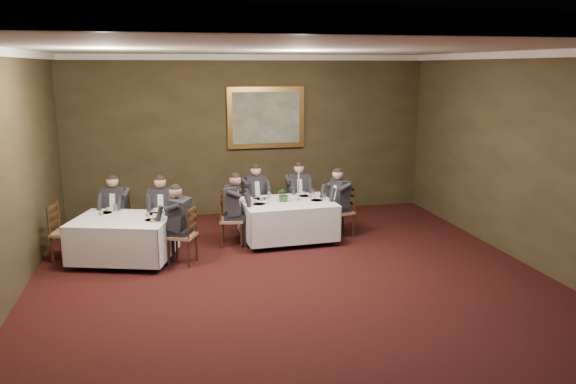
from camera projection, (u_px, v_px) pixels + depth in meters
name	position (u px, v px, depth m)	size (l,w,h in m)	color
ground	(303.00, 298.00, 8.07)	(10.00, 10.00, 0.00)	black
ceiling	(305.00, 47.00, 7.30)	(8.00, 10.00, 0.10)	silver
back_wall	(250.00, 136.00, 12.45)	(8.00, 0.10, 3.50)	#2E2A17
front_wall	(536.00, 361.00, 2.92)	(8.00, 0.10, 3.50)	#2E2A17
right_wall	(559.00, 167.00, 8.53)	(0.10, 10.00, 3.50)	#2E2A17
crown_molding	(305.00, 51.00, 7.32)	(8.00, 10.00, 0.12)	white
table_main	(288.00, 218.00, 10.63)	(1.78, 1.39, 0.67)	black
table_second	(124.00, 236.00, 9.46)	(1.90, 1.65, 0.67)	black
chair_main_backleft	(254.00, 216.00, 11.37)	(0.55, 0.53, 1.00)	#8D6947
diner_main_backleft	(254.00, 205.00, 11.31)	(0.53, 0.58, 1.35)	black
chair_main_backright	(298.00, 213.00, 11.61)	(0.46, 0.44, 1.00)	#8D6947
diner_main_backright	(298.00, 202.00, 11.55)	(0.43, 0.50, 1.35)	black
chair_main_endleft	(231.00, 230.00, 10.39)	(0.49, 0.50, 1.00)	#8D6947
diner_main_endleft	(232.00, 218.00, 10.34)	(0.54, 0.47, 1.35)	black
chair_main_endright	(341.00, 222.00, 10.95)	(0.52, 0.53, 1.00)	#8D6947
diner_main_endright	(341.00, 211.00, 10.90)	(0.57, 0.51, 1.35)	black
chair_sec_backleft	(118.00, 231.00, 10.33)	(0.54, 0.53, 1.00)	#8D6947
diner_sec_backleft	(117.00, 219.00, 10.27)	(0.52, 0.57, 1.35)	black
chair_sec_backright	(163.00, 232.00, 10.27)	(0.50, 0.48, 1.00)	#8D6947
diner_sec_backright	(163.00, 220.00, 10.21)	(0.47, 0.53, 1.35)	black
chair_sec_endright	(183.00, 247.00, 9.42)	(0.56, 0.57, 1.00)	#8D6947
diner_sec_endright	(182.00, 234.00, 9.37)	(0.60, 0.56, 1.35)	black
chair_sec_endleft	(66.00, 244.00, 9.58)	(0.51, 0.53, 1.00)	#8D6947
centerpiece	(284.00, 193.00, 10.53)	(0.28, 0.24, 0.31)	#2D5926
candlestick	(299.00, 190.00, 10.62)	(0.08, 0.08, 0.55)	gold
place_setting_table_main	(262.00, 197.00, 10.81)	(0.33, 0.31, 0.14)	white
place_setting_table_second	(108.00, 210.00, 9.78)	(0.33, 0.31, 0.14)	white
painting	(266.00, 118.00, 12.38)	(1.71, 0.09, 1.34)	gold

